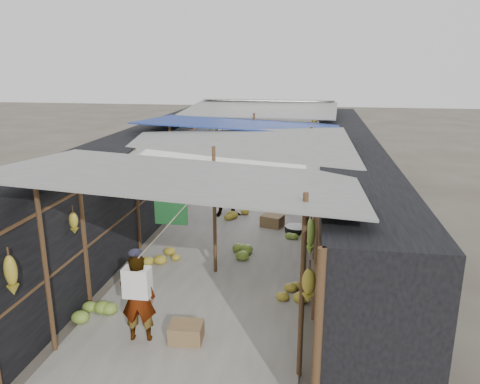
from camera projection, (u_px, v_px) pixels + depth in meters
The scene contains 14 objects.
ground at pixel (172, 362), 6.68m from camera, with size 80.00×80.00×0.00m, color #6B6356.
aisle_slab at pixel (242, 217), 12.86m from camera, with size 3.60×16.00×0.02m, color #9E998E.
stall_left at pixel (146, 173), 12.96m from camera, with size 1.40×15.00×2.30m, color black.
stall_right at pixel (344, 181), 12.14m from camera, with size 1.40×15.00×2.30m, color black.
crate_near at pixel (186, 333), 7.14m from camera, with size 0.50×0.40×0.30m, color olive.
crate_mid at pixel (272, 221), 12.10m from camera, with size 0.53×0.43×0.32m, color olive.
crate_back at pixel (255, 169), 18.00m from camera, with size 0.42×0.35×0.27m, color olive.
black_basin at pixel (296, 229), 11.72m from camera, with size 0.56×0.56×0.17m, color black.
vendor_elderly at pixel (138, 298), 7.03m from camera, with size 0.52×0.34×1.43m, color white.
shopper_blue at pixel (232, 184), 12.77m from camera, with size 0.89×0.69×1.83m, color #2252AB.
vendor_seated at pixel (307, 169), 16.92m from camera, with size 0.50×0.28×0.77m, color #544F49.
market_canopy at pixel (245, 129), 12.53m from camera, with size 5.62×15.20×2.77m.
hanging_bananas at pixel (244, 157), 12.70m from camera, with size 3.95×14.28×0.83m.
floor_bananas at pixel (234, 225), 11.85m from camera, with size 3.95×10.32×0.35m.
Camera 1 is at (1.86, -5.55, 4.15)m, focal length 35.00 mm.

